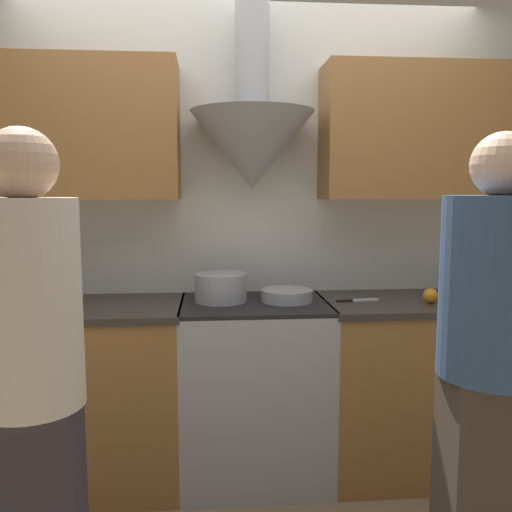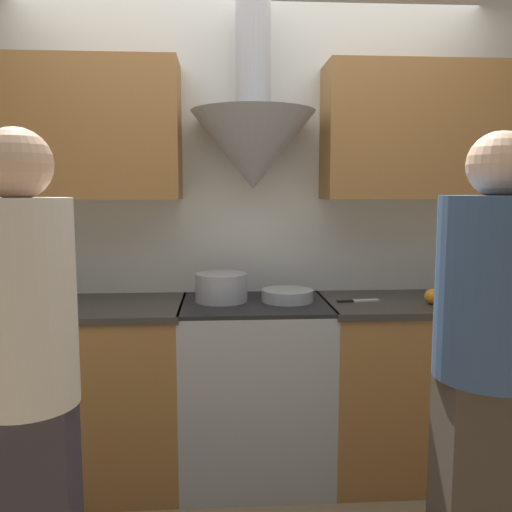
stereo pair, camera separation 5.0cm
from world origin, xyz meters
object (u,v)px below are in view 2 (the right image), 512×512
at_px(orange_fruit, 432,296).
at_px(person_foreground_left, 27,379).
at_px(person_foreground_right, 490,370).
at_px(stock_pot, 221,287).
at_px(stove_range, 255,389).
at_px(saucepan, 486,294).
at_px(mixing_bowl, 287,295).

relative_size(orange_fruit, person_foreground_left, 0.05).
bearing_deg(person_foreground_right, stock_pot, 127.33).
relative_size(stove_range, saucepan, 4.77).
distance_m(stock_pot, mixing_bowl, 0.34).
xyz_separation_m(stove_range, mixing_bowl, (0.17, 0.01, 0.49)).
bearing_deg(stock_pot, saucepan, -5.04).
distance_m(stock_pot, saucepan, 1.35).
distance_m(person_foreground_left, person_foreground_right, 1.44).
bearing_deg(orange_fruit, stove_range, 173.50).
xyz_separation_m(stove_range, person_foreground_right, (0.69, -1.09, 0.45)).
bearing_deg(person_foreground_right, stove_range, 122.33).
xyz_separation_m(stove_range, person_foreground_left, (-0.75, -1.11, 0.47)).
relative_size(stove_range, stock_pot, 3.46).
relative_size(mixing_bowl, person_foreground_left, 0.16).
bearing_deg(stock_pot, mixing_bowl, -3.89).
xyz_separation_m(stove_range, saucepan, (1.17, -0.08, 0.50)).
bearing_deg(mixing_bowl, saucepan, -5.43).
distance_m(saucepan, person_foreground_left, 2.19).
bearing_deg(person_foreground_right, orange_fruit, 78.55).
bearing_deg(orange_fruit, mixing_bowl, 170.82).
distance_m(mixing_bowl, person_foreground_right, 1.22).
bearing_deg(mixing_bowl, person_foreground_right, -64.82).
distance_m(stove_range, orange_fruit, 1.02).
distance_m(stove_range, mixing_bowl, 0.52).
distance_m(stove_range, saucepan, 1.28).
bearing_deg(orange_fruit, stock_pot, 172.51).
relative_size(mixing_bowl, orange_fruit, 3.51).
distance_m(saucepan, person_foreground_right, 1.12).
relative_size(stock_pot, person_foreground_right, 0.16).
height_order(stock_pot, orange_fruit, stock_pot).
height_order(mixing_bowl, person_foreground_right, person_foreground_right).
bearing_deg(saucepan, orange_fruit, -175.98).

